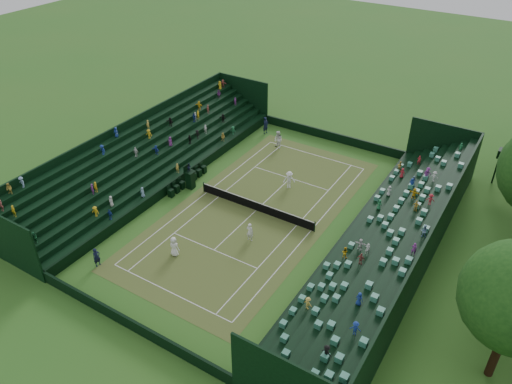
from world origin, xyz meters
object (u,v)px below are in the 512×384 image
player_far_east (289,180)px  player_near_west (174,246)px  tennis_net (256,206)px  player_near_east (250,232)px  umpire_chair (190,177)px  player_far_west (278,140)px

player_far_east → player_near_west: bearing=-136.0°
tennis_net → player_near_west: size_ratio=6.70×
player_near_east → umpire_chair: bearing=-24.6°
player_far_west → player_far_east: bearing=-32.2°
umpire_chair → player_near_east: umpire_chair is taller
umpire_chair → player_near_east: 9.77m
umpire_chair → player_far_east: (7.94, 5.00, -0.28)m
player_near_west → player_near_east: size_ratio=1.02×
player_near_west → player_near_east: 6.20m
umpire_chair → player_near_west: 9.78m
tennis_net → player_far_east: player_far_east is taller
umpire_chair → player_far_east: 9.38m
tennis_net → player_near_east: (1.77, -3.80, 0.33)m
player_far_east → player_near_east: bearing=-116.4°
player_near_east → player_far_west: size_ratio=0.86×
player_far_west → player_far_east: 7.88m
player_near_west → player_far_west: player_far_west is taller
tennis_net → player_near_west: 8.81m
tennis_net → player_near_west: bearing=-105.0°
tennis_net → player_far_east: size_ratio=6.70×
player_near_west → player_far_east: 13.71m
player_far_west → player_near_east: bearing=-48.1°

